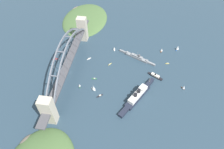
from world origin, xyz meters
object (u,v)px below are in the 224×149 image
object	(u,v)px
small_boat_2	(110,64)
small_boat_9	(89,59)
naval_cruiser	(137,57)
small_boat_8	(178,48)
ocean_liner	(137,96)
small_boat_1	(79,85)
seaplane_taxiing_near_bridge	(55,59)
harbor_arch_bridge	(68,62)
small_boat_7	(100,96)
small_boat_3	(94,88)
small_boat_5	(167,63)
small_boat_0	(162,50)
small_boat_6	(114,48)
small_boat_4	(94,79)
small_boat_10	(184,87)
harbor_ferry_steamer	(155,76)

from	to	relation	value
small_boat_2	small_boat_9	size ratio (longest dim) A/B	1.03
naval_cruiser	small_boat_8	distance (m)	91.79
ocean_liner	small_boat_1	bearing A→B (deg)	-94.75
seaplane_taxiing_near_bridge	small_boat_1	distance (m)	88.86
harbor_arch_bridge	small_boat_7	bearing A→B (deg)	55.26
small_boat_8	harbor_arch_bridge	bearing A→B (deg)	-64.45
small_boat_3	small_boat_5	xyz separation A→B (m)	(-85.91, 131.56, -4.71)
small_boat_0	small_boat_2	world-z (taller)	small_boat_0
small_boat_8	small_boat_7	bearing A→B (deg)	-44.23
small_boat_2	small_boat_6	bearing A→B (deg)	177.01
naval_cruiser	small_boat_4	world-z (taller)	naval_cruiser
seaplane_taxiing_near_bridge	small_boat_7	size ratio (longest dim) A/B	0.92
small_boat_1	small_boat_4	world-z (taller)	small_boat_1
naval_cruiser	small_boat_10	distance (m)	109.42
naval_cruiser	small_boat_1	xyz separation A→B (m)	(89.14, -97.28, 0.27)
naval_cruiser	seaplane_taxiing_near_bridge	world-z (taller)	naval_cruiser
small_boat_2	small_boat_4	size ratio (longest dim) A/B	0.80
small_boat_5	small_boat_6	world-z (taller)	small_boat_6
small_boat_2	small_boat_1	bearing A→B (deg)	-35.34
ocean_liner	small_boat_7	distance (m)	64.89
harbor_ferry_steamer	small_boat_6	world-z (taller)	small_boat_6
naval_cruiser	small_boat_5	xyz separation A→B (m)	(6.54, 61.11, -2.14)
ocean_liner	harbor_ferry_steamer	size ratio (longest dim) A/B	3.18
small_boat_1	harbor_arch_bridge	bearing A→B (deg)	-139.98
small_boat_9	ocean_liner	bearing A→B (deg)	52.09
small_boat_3	small_boat_4	xyz separation A→B (m)	(-24.81, -4.58, -4.70)
naval_cruiser	harbor_ferry_steamer	distance (m)	58.11
small_boat_1	naval_cruiser	bearing A→B (deg)	132.50
small_boat_3	seaplane_taxiing_near_bridge	bearing A→B (deg)	-124.04
small_boat_4	small_boat_9	world-z (taller)	small_boat_4
seaplane_taxiing_near_bridge	small_boat_10	xyz separation A→B (m)	(36.26, 250.62, 2.18)
seaplane_taxiing_near_bridge	small_boat_3	size ratio (longest dim) A/B	0.77
small_boat_0	small_boat_7	size ratio (longest dim) A/B	0.82
small_boat_2	small_boat_9	xyz separation A→B (m)	(-8.87, -44.66, 0.02)
small_boat_1	ocean_liner	bearing A→B (deg)	85.25
harbor_arch_bridge	small_boat_0	bearing A→B (deg)	117.08
harbor_ferry_steamer	small_boat_9	world-z (taller)	harbor_ferry_steamer
naval_cruiser	small_boat_0	size ratio (longest dim) A/B	9.14
small_boat_0	small_boat_9	size ratio (longest dim) A/B	1.08
ocean_liner	small_boat_4	xyz separation A→B (m)	(-30.16, -82.15, -5.07)
small_boat_1	small_boat_9	xyz separation A→B (m)	(-72.36, 0.36, -2.53)
small_boat_2	small_boat_5	size ratio (longest dim) A/B	1.04
small_boat_2	small_boat_7	size ratio (longest dim) A/B	0.78
small_boat_10	ocean_liner	bearing A→B (deg)	-68.34
small_boat_2	small_boat_5	bearing A→B (deg)	99.57
small_boat_3	small_boat_4	bearing A→B (deg)	-169.55
naval_cruiser	small_boat_5	bearing A→B (deg)	83.90
small_boat_5	harbor_arch_bridge	bearing A→B (deg)	-74.19
seaplane_taxiing_near_bridge	small_boat_2	distance (m)	111.15
ocean_liner	small_boat_10	world-z (taller)	ocean_liner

